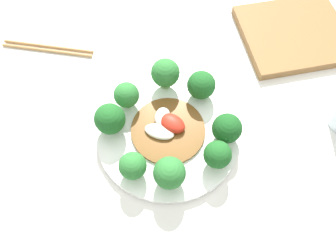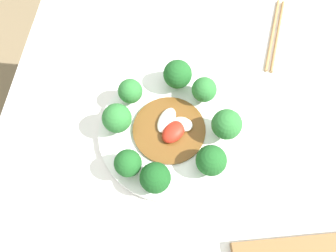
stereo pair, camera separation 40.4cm
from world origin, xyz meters
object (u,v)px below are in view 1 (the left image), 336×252
broccoli_northwest (127,95)px  broccoli_west (110,119)px  cutting_board (294,34)px  broccoli_south (169,173)px  broccoli_east (227,129)px  stirfry_center (167,128)px  broccoli_northeast (201,85)px  broccoli_north (165,73)px  broccoli_southeast (218,155)px  chopsticks (48,48)px  plate (168,133)px  broccoli_southwest (133,166)px

broccoli_northwest → broccoli_west: size_ratio=0.87×
cutting_board → broccoli_south: bearing=-129.8°
broccoli_east → stirfry_center: 0.11m
broccoli_northeast → broccoli_north: (-0.07, 0.02, 0.01)m
broccoli_southeast → broccoli_south: broccoli_south is taller
broccoli_north → chopsticks: size_ratio=0.34×
broccoli_south → chopsticks: (-0.27, 0.32, -0.05)m
broccoli_northeast → broccoli_west: size_ratio=0.94×
broccoli_northwest → cutting_board: (0.37, 0.19, -0.04)m
plate → broccoli_northwest: (-0.08, 0.06, 0.04)m
broccoli_southeast → stirfry_center: (-0.09, 0.07, -0.03)m
stirfry_center → chopsticks: stirfry_center is taller
plate → cutting_board: 0.38m
broccoli_north → broccoli_east: (0.11, -0.12, -0.01)m
broccoli_southwest → broccoli_north: bearing=73.2°
broccoli_north → plate: bearing=-87.7°
broccoli_north → stirfry_center: (0.00, -0.10, -0.03)m
broccoli_northeast → broccoli_north: size_ratio=0.88×
broccoli_south → broccoli_west: 0.15m
broccoli_south → broccoli_northeast: broccoli_south is taller
broccoli_west → stirfry_center: 0.11m
plate → broccoli_west: bearing=176.8°
plate → broccoli_northeast: 0.11m
broccoli_south → broccoli_east: 0.13m
plate → chopsticks: size_ratio=1.33×
broccoli_north → chopsticks: broccoli_north is taller
broccoli_east → stirfry_center: broccoli_east is taller
broccoli_southeast → stirfry_center: bearing=142.0°
plate → broccoli_north: bearing=92.3°
broccoli_northwest → broccoli_southwest: size_ratio=1.03×
broccoli_southeast → broccoli_north: size_ratio=0.84×
broccoli_west → broccoli_southeast: bearing=-20.2°
broccoli_north → broccoli_east: 0.16m
broccoli_southeast → broccoli_northeast: (-0.02, 0.15, 0.00)m
broccoli_north → cutting_board: bearing=26.1°
broccoli_north → broccoli_east: size_ratio=1.15×
plate → broccoli_southwest: broccoli_southwest is taller
broccoli_southwest → broccoli_northeast: bearing=52.4°
broccoli_west → cutting_board: bearing=31.6°
broccoli_south → stirfry_center: (-0.00, 0.10, -0.03)m
broccoli_west → broccoli_northeast: bearing=23.8°
plate → broccoli_south: size_ratio=4.26×
broccoli_west → cutting_board: broccoli_west is taller
broccoli_northwest → broccoli_south: broccoli_south is taller
broccoli_northwest → broccoli_west: bearing=-116.2°
broccoli_southeast → broccoli_northeast: bearing=97.9°
plate → broccoli_north: size_ratio=3.90×
broccoli_northwest → broccoli_west: broccoli_west is taller
broccoli_southwest → broccoli_north: 0.20m
broccoli_northeast → broccoli_north: 0.07m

